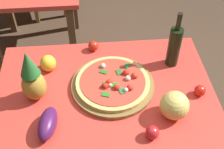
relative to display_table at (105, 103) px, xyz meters
The scene contains 11 objects.
display_table is the anchor object (origin of this frame).
pizza_board 0.12m from the display_table, 43.55° to the left, with size 0.47×0.47×0.03m, color olive.
pizza 0.14m from the display_table, 41.07° to the left, with size 0.42×0.42×0.06m.
wine_bottle 0.53m from the display_table, 26.49° to the left, with size 0.08×0.08×0.36m.
pineapple_left 0.44m from the display_table, behind, with size 0.13×0.13×0.32m.
melon 0.42m from the display_table, 27.57° to the right, with size 0.15×0.15×0.15m, color #E0C964.
bell_pepper 0.42m from the display_table, 145.45° to the left, with size 0.09×0.09×0.10m, color yellow.
eggplant 0.39m from the display_table, 144.67° to the right, with size 0.20×0.09×0.09m, color #48174A.
tomato_near_board 0.54m from the display_table, ahead, with size 0.06×0.06×0.06m, color red.
tomato_by_bottle 0.40m from the display_table, 97.39° to the left, with size 0.07×0.07×0.07m, color red.
tomato_beside_pepper 0.39m from the display_table, 55.31° to the right, with size 0.07×0.07×0.07m, color red.
Camera 1 is at (-0.06, -1.09, 1.99)m, focal length 47.43 mm.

